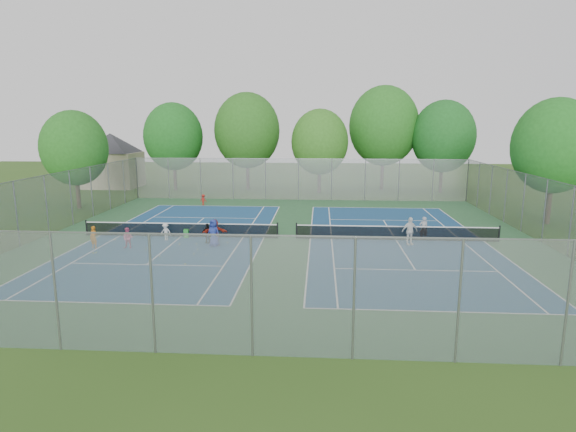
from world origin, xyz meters
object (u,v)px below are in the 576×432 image
Objects in this scene: ball_crate at (159,234)px; instructor at (424,228)px; net_right at (396,233)px; ball_hopper at (186,234)px; net_left at (181,230)px.

ball_crate is 17.32m from instructor.
net_right is 13.58m from ball_hopper.
net_left is 1.00× the size of net_right.
ball_crate is (-15.57, 0.26, -0.32)m from net_right.
ball_crate is (-1.57, 0.26, -0.32)m from net_left.
instructor is (1.74, 0.24, 0.31)m from net_right.
ball_crate is 0.21× the size of instructor.
instructor reaches higher than net_left.
net_left is 1.63m from ball_crate.
ball_crate is at bearing -5.18° from instructor.
net_left is 39.77× the size of ball_crate.
net_left is at bearing 180.00° from net_right.
net_right is 22.47× the size of ball_hopper.
net_left is 22.47× the size of ball_hopper.
net_right is (14.00, 0.00, 0.00)m from net_left.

